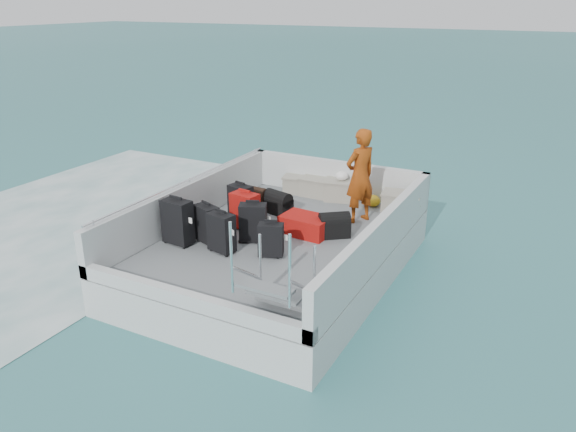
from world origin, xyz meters
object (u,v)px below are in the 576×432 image
(suitcase_2, at_px, (241,202))
(suitcase_1, at_px, (207,224))
(suitcase_4, at_px, (253,223))
(passenger, at_px, (360,176))
(suitcase_3, at_px, (221,233))
(crate_2, at_px, (341,191))
(crate_3, at_px, (401,205))
(suitcase_7, at_px, (271,240))
(suitcase_8, at_px, (306,225))
(suitcase_5, at_px, (245,211))
(suitcase_0, at_px, (177,222))
(crate_1, at_px, (316,188))
(crate_0, at_px, (297,185))

(suitcase_2, bearing_deg, suitcase_1, -72.26)
(suitcase_4, xyz_separation_m, passenger, (1.17, 1.63, 0.51))
(suitcase_3, distance_m, crate_2, 3.14)
(crate_3, bearing_deg, suitcase_7, -114.98)
(suitcase_4, bearing_deg, suitcase_8, 23.34)
(suitcase_2, bearing_deg, suitcase_5, -36.75)
(suitcase_0, distance_m, suitcase_4, 1.19)
(suitcase_4, bearing_deg, suitcase_7, -58.42)
(suitcase_0, relative_size, suitcase_2, 1.21)
(suitcase_5, distance_m, crate_1, 2.13)
(suitcase_1, relative_size, suitcase_5, 0.98)
(suitcase_0, xyz_separation_m, suitcase_3, (0.79, 0.06, -0.05))
(suitcase_1, height_order, suitcase_3, suitcase_3)
(suitcase_0, bearing_deg, passenger, 51.11)
(suitcase_5, bearing_deg, crate_0, 100.27)
(suitcase_1, distance_m, suitcase_3, 0.46)
(suitcase_3, bearing_deg, suitcase_4, 80.76)
(suitcase_7, distance_m, passenger, 2.16)
(suitcase_1, height_order, suitcase_5, suitcase_5)
(suitcase_5, bearing_deg, suitcase_2, 138.53)
(suitcase_8, height_order, passenger, passenger)
(suitcase_1, distance_m, suitcase_7, 1.16)
(crate_0, bearing_deg, suitcase_2, -98.72)
(suitcase_1, xyz_separation_m, crate_2, (1.12, 2.86, -0.12))
(suitcase_0, height_order, crate_0, suitcase_0)
(suitcase_8, xyz_separation_m, passenger, (0.55, 0.96, 0.66))
(suitcase_0, xyz_separation_m, suitcase_7, (1.53, 0.27, -0.10))
(suitcase_2, bearing_deg, suitcase_7, -29.46)
(suitcase_4, relative_size, crate_0, 1.22)
(suitcase_0, height_order, suitcase_2, suitcase_0)
(suitcase_0, height_order, crate_2, suitcase_0)
(suitcase_1, height_order, crate_1, suitcase_1)
(passenger, bearing_deg, suitcase_5, -22.44)
(crate_3, bearing_deg, passenger, -133.13)
(suitcase_0, distance_m, suitcase_5, 1.19)
(suitcase_0, relative_size, suitcase_4, 1.16)
(suitcase_8, relative_size, crate_3, 1.23)
(suitcase_3, height_order, crate_2, suitcase_3)
(suitcase_5, xyz_separation_m, passenger, (1.55, 1.24, 0.50))
(crate_2, bearing_deg, suitcase_5, -112.71)
(passenger, bearing_deg, crate_3, 165.78)
(suitcase_2, relative_size, suitcase_5, 0.96)
(suitcase_5, bearing_deg, passenger, 46.87)
(suitcase_8, distance_m, crate_1, 1.93)
(suitcase_3, bearing_deg, crate_1, 98.27)
(suitcase_2, xyz_separation_m, passenger, (1.89, 0.85, 0.52))
(suitcase_1, relative_size, crate_2, 1.01)
(suitcase_4, bearing_deg, crate_0, 76.59)
(crate_1, bearing_deg, suitcase_5, -99.11)
(suitcase_5, xyz_separation_m, crate_0, (-0.07, 2.10, -0.16))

